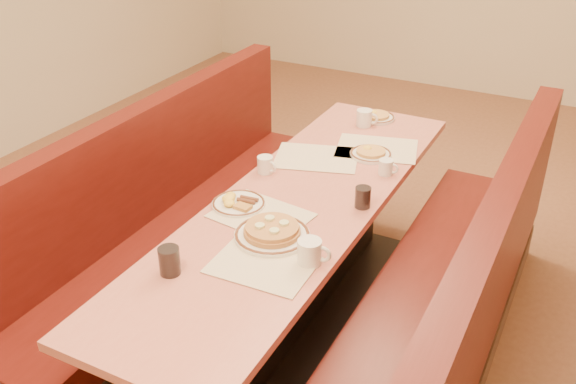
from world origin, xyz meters
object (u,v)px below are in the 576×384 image
at_px(booth_left, 176,233).
at_px(soda_tumbler_mid, 363,197).
at_px(diner_table, 298,267).
at_px(coffee_mug_b, 266,165).
at_px(booth_right, 446,314).
at_px(eggs_plate, 238,203).
at_px(coffee_mug_d, 365,118).
at_px(pancake_plate, 272,233).
at_px(coffee_mug_c, 386,167).
at_px(soda_tumbler_near, 169,261).
at_px(coffee_mug_a, 310,252).

relative_size(booth_left, soda_tumbler_mid, 25.23).
distance_m(diner_table, coffee_mug_b, 0.53).
bearing_deg(diner_table, booth_right, 0.00).
height_order(eggs_plate, coffee_mug_d, coffee_mug_d).
bearing_deg(coffee_mug_d, booth_right, -61.69).
bearing_deg(diner_table, eggs_plate, -143.44).
height_order(pancake_plate, soda_tumbler_mid, soda_tumbler_mid).
bearing_deg(eggs_plate, booth_left, 161.53).
height_order(coffee_mug_b, soda_tumbler_mid, soda_tumbler_mid).
bearing_deg(coffee_mug_c, soda_tumbler_near, -109.98).
bearing_deg(coffee_mug_d, eggs_plate, -109.33).
bearing_deg(coffee_mug_b, diner_table, -20.95).
relative_size(booth_right, soda_tumbler_near, 22.07).
distance_m(coffee_mug_d, soda_tumbler_near, 1.71).
bearing_deg(soda_tumbler_mid, coffee_mug_a, -92.10).
xyz_separation_m(eggs_plate, coffee_mug_a, (0.49, -0.26, 0.04)).
relative_size(diner_table, booth_right, 1.00).
xyz_separation_m(booth_left, coffee_mug_b, (0.46, 0.18, 0.43)).
xyz_separation_m(diner_table, coffee_mug_b, (-0.28, 0.18, 0.42)).
height_order(coffee_mug_a, soda_tumbler_mid, coffee_mug_a).
height_order(booth_right, soda_tumbler_near, booth_right).
bearing_deg(pancake_plate, booth_right, 25.75).
bearing_deg(soda_tumbler_mid, coffee_mug_c, 92.42).
bearing_deg(coffee_mug_a, diner_table, 111.79).
bearing_deg(coffee_mug_b, soda_tumbler_mid, 2.19).
height_order(eggs_plate, soda_tumbler_near, soda_tumbler_near).
bearing_deg(booth_right, coffee_mug_a, -137.87).
distance_m(booth_right, eggs_plate, 1.05).
xyz_separation_m(diner_table, booth_right, (0.73, 0.00, -0.01)).
xyz_separation_m(coffee_mug_b, soda_tumbler_near, (0.09, -0.91, 0.01)).
height_order(booth_left, booth_right, same).
distance_m(diner_table, soda_tumbler_mid, 0.52).
height_order(booth_left, coffee_mug_d, booth_left).
relative_size(booth_left, eggs_plate, 10.28).
height_order(diner_table, coffee_mug_d, coffee_mug_d).
xyz_separation_m(booth_right, coffee_mug_d, (-0.79, 0.97, 0.44)).
relative_size(eggs_plate, soda_tumbler_near, 2.15).
height_order(pancake_plate, soda_tumbler_near, soda_tumbler_near).
relative_size(coffee_mug_c, soda_tumbler_mid, 1.03).
xyz_separation_m(booth_right, coffee_mug_c, (-0.47, 0.44, 0.43)).
height_order(eggs_plate, coffee_mug_c, coffee_mug_c).
bearing_deg(coffee_mug_b, eggs_plate, -69.57).
height_order(eggs_plate, coffee_mug_b, coffee_mug_b).
xyz_separation_m(booth_left, soda_tumbler_near, (0.54, -0.73, 0.44)).
bearing_deg(soda_tumbler_mid, soda_tumbler_near, -119.91).
xyz_separation_m(eggs_plate, soda_tumbler_mid, (0.51, 0.25, 0.03)).
bearing_deg(coffee_mug_a, booth_right, 32.39).
height_order(coffee_mug_d, soda_tumbler_near, soda_tumbler_near).
xyz_separation_m(diner_table, coffee_mug_c, (0.26, 0.44, 0.42)).
relative_size(booth_right, eggs_plate, 10.28).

